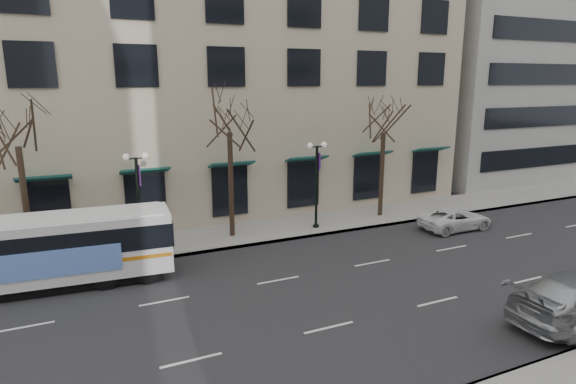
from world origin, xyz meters
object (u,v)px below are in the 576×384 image
lamp_post_left (139,198)px  white_pickup (456,219)px  tree_far_left (16,125)px  lamp_post_right (317,181)px  tree_far_right (384,117)px  city_bus (33,251)px  tree_far_mid (229,114)px

lamp_post_left → white_pickup: size_ratio=1.16×
white_pickup → tree_far_left: bearing=80.1°
tree_far_left → lamp_post_right: 15.48m
tree_far_left → tree_far_right: (20.00, 0.00, -0.28)m
tree_far_left → lamp_post_left: (5.01, -0.60, -3.75)m
lamp_post_right → city_bus: (-14.70, -2.41, -1.25)m
lamp_post_left → city_bus: lamp_post_left is taller
lamp_post_left → white_pickup: bearing=-10.9°
tree_far_mid → tree_far_right: (10.00, -0.00, -0.48)m
lamp_post_left → city_bus: bearing=-152.9°
tree_far_mid → lamp_post_left: 6.40m
tree_far_mid → white_pickup: (12.58, -3.99, -6.28)m
tree_far_mid → city_bus: 11.41m
lamp_post_right → city_bus: bearing=-170.7°
tree_far_mid → city_bus: size_ratio=0.74×
tree_far_left → city_bus: (0.31, -3.01, -5.00)m
city_bus → tree_far_mid: bearing=21.5°
tree_far_left → lamp_post_left: 6.29m
white_pickup → lamp_post_left: bearing=79.2°
tree_far_left → lamp_post_left: bearing=-6.8°
tree_far_left → city_bus: tree_far_left is taller
tree_far_left → lamp_post_left: tree_far_left is taller
tree_far_left → lamp_post_right: (15.01, -0.60, -3.75)m
white_pickup → lamp_post_right: bearing=66.0°
lamp_post_right → white_pickup: bearing=-24.1°
tree_far_right → tree_far_left: bearing=180.0°
tree_far_left → tree_far_mid: size_ratio=0.98×
tree_far_mid → lamp_post_right: 6.41m
tree_far_left → tree_far_mid: (10.00, 0.00, 0.21)m
lamp_post_right → tree_far_mid: bearing=173.2°
tree_far_mid → lamp_post_right: tree_far_mid is taller
tree_far_mid → white_pickup: tree_far_mid is taller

